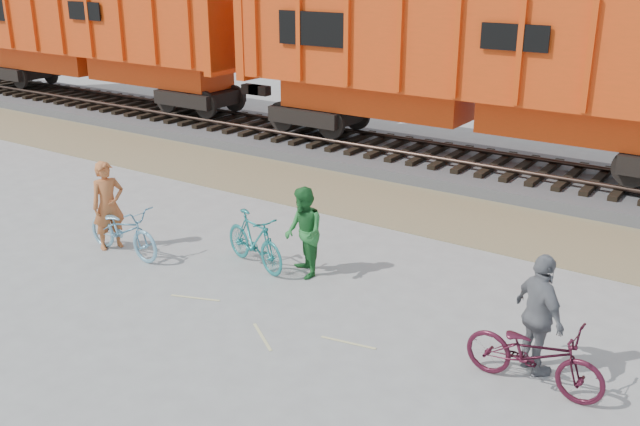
{
  "coord_description": "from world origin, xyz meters",
  "views": [
    {
      "loc": [
        7.02,
        -8.77,
        5.56
      ],
      "look_at": [
        0.05,
        1.5,
        1.09
      ],
      "focal_mm": 40.0,
      "sensor_mm": 36.0,
      "label": 1
    }
  ],
  "objects_px": {
    "hopper_car_center": "(480,62)",
    "person_man": "(304,233)",
    "hopper_car_left": "(97,30)",
    "bicycle_teal": "(254,240)",
    "person_woman": "(539,315)",
    "person_solo": "(108,205)",
    "bicycle_blue": "(123,230)",
    "bicycle_maroon": "(534,354)"
  },
  "relations": [
    {
      "from": "hopper_car_left",
      "to": "person_man",
      "type": "height_order",
      "value": "hopper_car_left"
    },
    {
      "from": "person_solo",
      "to": "hopper_car_left",
      "type": "bearing_deg",
      "value": 72.61
    },
    {
      "from": "bicycle_blue",
      "to": "bicycle_teal",
      "type": "height_order",
      "value": "bicycle_teal"
    },
    {
      "from": "bicycle_teal",
      "to": "bicycle_maroon",
      "type": "bearing_deg",
      "value": -83.26
    },
    {
      "from": "bicycle_teal",
      "to": "person_man",
      "type": "distance_m",
      "value": 1.07
    },
    {
      "from": "hopper_car_left",
      "to": "bicycle_blue",
      "type": "height_order",
      "value": "hopper_car_left"
    },
    {
      "from": "hopper_car_center",
      "to": "bicycle_maroon",
      "type": "bearing_deg",
      "value": -62.8
    },
    {
      "from": "bicycle_blue",
      "to": "person_man",
      "type": "bearing_deg",
      "value": -68.43
    },
    {
      "from": "person_solo",
      "to": "hopper_car_center",
      "type": "bearing_deg",
      "value": -1.67
    },
    {
      "from": "bicycle_blue",
      "to": "bicycle_maroon",
      "type": "distance_m",
      "value": 8.19
    },
    {
      "from": "hopper_car_center",
      "to": "person_man",
      "type": "relative_size",
      "value": 8.29
    },
    {
      "from": "bicycle_teal",
      "to": "person_woman",
      "type": "bearing_deg",
      "value": -79.43
    },
    {
      "from": "person_man",
      "to": "bicycle_teal",
      "type": "bearing_deg",
      "value": -129.6
    },
    {
      "from": "bicycle_blue",
      "to": "person_man",
      "type": "height_order",
      "value": "person_man"
    },
    {
      "from": "bicycle_blue",
      "to": "person_solo",
      "type": "relative_size",
      "value": 1.09
    },
    {
      "from": "person_woman",
      "to": "bicycle_maroon",
      "type": "bearing_deg",
      "value": 143.5
    },
    {
      "from": "hopper_car_center",
      "to": "bicycle_teal",
      "type": "xyz_separation_m",
      "value": [
        -0.97,
        -8.16,
        -2.47
      ]
    },
    {
      "from": "bicycle_blue",
      "to": "bicycle_maroon",
      "type": "height_order",
      "value": "bicycle_blue"
    },
    {
      "from": "person_man",
      "to": "person_woman",
      "type": "bearing_deg",
      "value": 28.87
    },
    {
      "from": "hopper_car_left",
      "to": "person_man",
      "type": "distance_m",
      "value": 17.15
    },
    {
      "from": "bicycle_maroon",
      "to": "hopper_car_center",
      "type": "bearing_deg",
      "value": 29.08
    },
    {
      "from": "bicycle_maroon",
      "to": "bicycle_teal",
      "type": "bearing_deg",
      "value": 81.64
    },
    {
      "from": "hopper_car_center",
      "to": "person_man",
      "type": "xyz_separation_m",
      "value": [
        0.03,
        -7.96,
        -2.16
      ]
    },
    {
      "from": "bicycle_maroon",
      "to": "person_woman",
      "type": "xyz_separation_m",
      "value": [
        -0.1,
        0.4,
        0.39
      ]
    },
    {
      "from": "hopper_car_center",
      "to": "bicycle_teal",
      "type": "relative_size",
      "value": 7.87
    },
    {
      "from": "bicycle_maroon",
      "to": "person_woman",
      "type": "distance_m",
      "value": 0.57
    },
    {
      "from": "bicycle_blue",
      "to": "person_solo",
      "type": "height_order",
      "value": "person_solo"
    },
    {
      "from": "bicycle_blue",
      "to": "person_solo",
      "type": "bearing_deg",
      "value": 81.44
    },
    {
      "from": "hopper_car_left",
      "to": "bicycle_maroon",
      "type": "distance_m",
      "value": 21.9
    },
    {
      "from": "hopper_car_center",
      "to": "person_woman",
      "type": "height_order",
      "value": "hopper_car_center"
    },
    {
      "from": "person_solo",
      "to": "person_man",
      "type": "height_order",
      "value": "person_solo"
    },
    {
      "from": "bicycle_teal",
      "to": "person_man",
      "type": "relative_size",
      "value": 1.05
    },
    {
      "from": "bicycle_teal",
      "to": "person_solo",
      "type": "distance_m",
      "value": 3.15
    },
    {
      "from": "hopper_car_center",
      "to": "person_solo",
      "type": "bearing_deg",
      "value": -113.66
    },
    {
      "from": "hopper_car_center",
      "to": "person_man",
      "type": "distance_m",
      "value": 8.25
    },
    {
      "from": "bicycle_teal",
      "to": "person_man",
      "type": "height_order",
      "value": "person_man"
    },
    {
      "from": "bicycle_teal",
      "to": "bicycle_maroon",
      "type": "height_order",
      "value": "bicycle_teal"
    },
    {
      "from": "bicycle_teal",
      "to": "person_woman",
      "type": "distance_m",
      "value": 5.64
    },
    {
      "from": "hopper_car_center",
      "to": "bicycle_blue",
      "type": "bearing_deg",
      "value": -110.75
    },
    {
      "from": "hopper_car_left",
      "to": "bicycle_teal",
      "type": "distance_m",
      "value": 16.42
    },
    {
      "from": "hopper_car_left",
      "to": "person_woman",
      "type": "relative_size",
      "value": 7.8
    },
    {
      "from": "person_man",
      "to": "hopper_car_left",
      "type": "bearing_deg",
      "value": -168.82
    }
  ]
}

